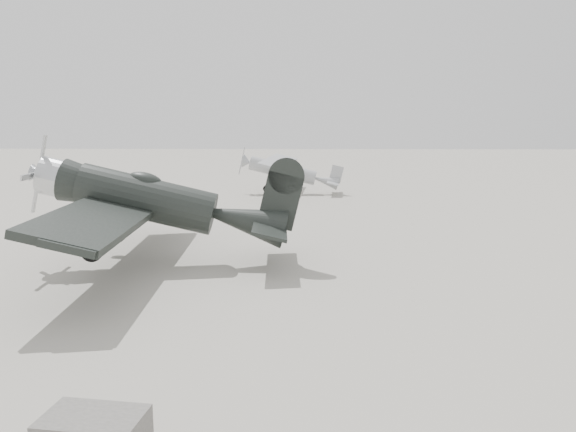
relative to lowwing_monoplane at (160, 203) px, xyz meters
name	(u,v)px	position (x,y,z in m)	size (l,w,h in m)	color
ground	(243,283)	(3.12, -2.31, -2.19)	(160.00, 160.00, 0.00)	gray
lowwing_monoplane	(160,203)	(0.00, 0.00, 0.00)	(9.21, 12.81, 4.15)	black
highwing_monoplane	(287,168)	(3.98, 19.23, -0.45)	(6.98, 9.83, 2.79)	#9FA1A4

